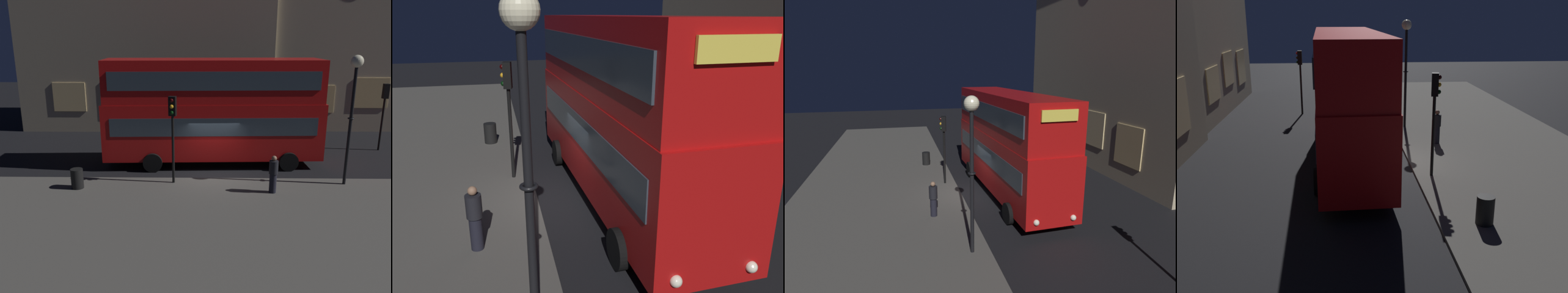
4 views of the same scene
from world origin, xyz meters
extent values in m
plane|color=black|center=(0.00, 0.00, 0.00)|extent=(80.00, 80.00, 0.00)
cube|color=#4C4944|center=(0.00, -5.05, 0.06)|extent=(44.00, 8.78, 0.12)
cube|color=#F2D18C|center=(0.78, 8.95, 2.41)|extent=(2.27, 0.06, 2.34)
cube|color=#E5C67F|center=(7.47, 9.30, 2.35)|extent=(2.39, 0.06, 1.92)
cube|color=#E5C67F|center=(11.21, 9.30, 2.79)|extent=(2.39, 0.06, 2.09)
cube|color=#E5C67F|center=(14.94, 9.30, 2.46)|extent=(2.39, 0.06, 2.37)
cube|color=#B20F0F|center=(-0.04, 1.90, 1.92)|extent=(11.25, 2.94, 2.88)
cube|color=#B20F0F|center=(-0.04, 1.90, 4.44)|extent=(11.03, 2.88, 2.14)
cube|color=#2D3842|center=(-0.04, 1.90, 2.28)|extent=(10.36, 2.97, 0.90)
cube|color=#2D3842|center=(-0.04, 1.90, 4.54)|extent=(10.36, 2.97, 0.90)
cube|color=#F2D84C|center=(5.48, 2.11, 5.03)|extent=(0.14, 1.51, 0.44)
sphere|color=white|center=(5.52, 2.93, 0.83)|extent=(0.24, 0.24, 0.24)
sphere|color=white|center=(5.59, 1.30, 0.83)|extent=(0.24, 0.24, 0.24)
cylinder|color=black|center=(3.70, 3.35, 0.48)|extent=(0.98, 0.28, 0.97)
cylinder|color=black|center=(3.80, 0.74, 0.48)|extent=(0.98, 0.28, 0.97)
cylinder|color=black|center=(-3.16, 3.09, 0.48)|extent=(0.98, 0.28, 0.97)
cylinder|color=black|center=(-3.06, 0.48, 0.48)|extent=(0.98, 0.28, 0.97)
cylinder|color=black|center=(-1.89, -1.27, 1.68)|extent=(0.12, 0.12, 3.13)
cube|color=black|center=(-1.89, -1.27, 3.67)|extent=(0.36, 0.31, 0.85)
sphere|color=black|center=(-1.92, -1.42, 3.94)|extent=(0.17, 0.17, 0.17)
sphere|color=orange|center=(-1.92, -1.42, 3.67)|extent=(0.17, 0.17, 0.17)
sphere|color=black|center=(-1.92, -1.42, 3.40)|extent=(0.17, 0.17, 0.17)
cylinder|color=black|center=(10.03, 4.65, 1.56)|extent=(0.12, 0.12, 3.12)
cube|color=black|center=(10.03, 4.65, 3.54)|extent=(0.32, 0.26, 0.85)
sphere|color=red|center=(10.03, 4.79, 3.81)|extent=(0.17, 0.17, 0.17)
sphere|color=black|center=(10.03, 4.79, 3.54)|extent=(0.17, 0.17, 0.17)
sphere|color=black|center=(10.03, 4.79, 3.27)|extent=(0.17, 0.17, 0.17)
cylinder|color=black|center=(5.88, -1.34, 2.74)|extent=(0.14, 0.14, 5.24)
torus|color=black|center=(5.88, -1.34, 3.16)|extent=(0.28, 0.28, 0.06)
sphere|color=#F9EFC6|center=(5.88, -1.34, 5.60)|extent=(0.53, 0.53, 0.53)
cylinder|color=black|center=(2.45, -2.39, 0.55)|extent=(0.30, 0.30, 0.85)
cylinder|color=black|center=(2.45, -2.39, 1.26)|extent=(0.38, 0.38, 0.57)
sphere|color=#8C664C|center=(2.45, -2.39, 1.66)|extent=(0.22, 0.22, 0.22)
cylinder|color=black|center=(-6.09, -2.02, 0.56)|extent=(0.54, 0.54, 0.88)
camera|label=1|loc=(-0.61, -18.11, 6.61)|focal=35.92mm
camera|label=2|loc=(11.24, -1.73, 5.55)|focal=36.53mm
camera|label=3|loc=(16.66, -3.70, 6.73)|focal=30.44mm
camera|label=4|loc=(-17.81, 2.22, 6.20)|focal=40.52mm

